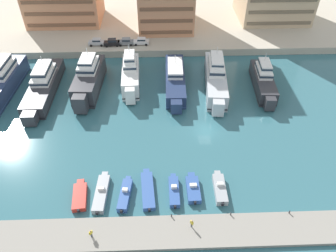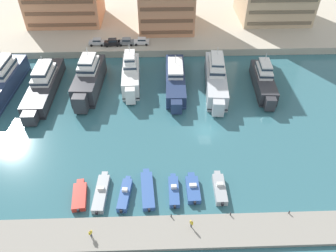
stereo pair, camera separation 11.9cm
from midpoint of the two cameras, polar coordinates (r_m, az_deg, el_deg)
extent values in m
plane|color=#336670|center=(64.09, 6.62, -0.79)|extent=(400.00, 400.00, 0.00)
cube|color=#BCB29E|center=(118.76, 2.74, 20.69)|extent=(180.00, 70.00, 1.85)
cube|color=gray|center=(50.10, 9.77, -17.55)|extent=(120.00, 5.33, 0.53)
cube|color=navy|center=(81.51, -26.51, 6.66)|extent=(5.29, 18.98, 3.90)
cube|color=#334C7F|center=(82.15, -26.25, 5.94)|extent=(5.34, 19.17, 0.24)
cube|color=white|center=(81.19, -26.75, 8.86)|extent=(3.76, 8.05, 1.77)
cube|color=#233342|center=(81.11, -26.79, 8.96)|extent=(3.81, 8.14, 0.64)
cube|color=white|center=(80.48, -27.08, 9.78)|extent=(2.93, 6.28, 1.33)
cube|color=#233342|center=(80.42, -27.11, 9.86)|extent=(2.97, 6.35, 0.48)
cylinder|color=silver|center=(80.69, -27.11, 11.16)|extent=(0.16, 0.16, 1.80)
cube|color=navy|center=(89.39, -24.07, 9.84)|extent=(3.68, 1.10, 0.20)
cube|color=#333338|center=(77.98, -20.67, 6.47)|extent=(4.99, 19.74, 2.84)
cube|color=#333338|center=(69.70, -22.84, 1.32)|extent=(2.70, 2.46, 2.41)
cube|color=black|center=(78.47, -20.52, 5.92)|extent=(5.04, 19.94, 0.24)
cube|color=white|center=(78.08, -20.77, 8.33)|extent=(3.86, 8.30, 1.31)
cube|color=#233342|center=(78.01, -20.79, 8.41)|extent=(3.91, 8.38, 0.47)
cube|color=white|center=(77.39, -21.01, 9.19)|extent=(3.01, 6.47, 1.45)
cube|color=#233342|center=(77.32, -21.04, 9.28)|extent=(3.05, 6.54, 0.52)
cylinder|color=silver|center=(77.63, -21.08, 10.69)|extent=(0.16, 0.16, 1.80)
cube|color=#333338|center=(86.58, -18.92, 10.05)|extent=(4.16, 0.92, 0.20)
cube|color=#333338|center=(75.81, -13.47, 7.80)|extent=(5.77, 15.49, 4.38)
cube|color=#333338|center=(68.91, -14.94, 3.85)|extent=(2.82, 2.59, 3.72)
cube|color=black|center=(76.58, -13.30, 6.92)|extent=(5.83, 15.64, 0.24)
cube|color=white|center=(75.19, -13.65, 10.20)|extent=(4.17, 6.61, 1.66)
cube|color=#233342|center=(75.10, -13.67, 10.31)|extent=(4.23, 6.67, 0.60)
cube|color=white|center=(74.50, -13.82, 11.11)|extent=(3.26, 5.15, 1.14)
cube|color=#233342|center=(74.44, -13.83, 11.19)|extent=(3.30, 5.21, 0.41)
cylinder|color=silver|center=(74.61, -13.85, 12.46)|extent=(0.16, 0.16, 1.80)
cube|color=#333338|center=(82.94, -12.22, 10.33)|extent=(4.19, 1.14, 0.20)
cube|color=white|center=(75.85, -6.41, 8.63)|extent=(4.16, 13.79, 4.07)
cube|color=white|center=(69.45, -6.52, 5.30)|extent=(2.09, 1.91, 3.46)
cube|color=black|center=(76.57, -6.33, 7.80)|extent=(4.21, 13.93, 0.24)
cube|color=white|center=(75.26, -6.56, 10.86)|extent=(3.08, 5.84, 1.56)
cube|color=#233342|center=(75.18, -6.56, 10.96)|extent=(3.12, 5.90, 0.56)
cube|color=white|center=(74.51, -6.64, 11.86)|extent=(2.40, 4.56, 1.46)
cube|color=#233342|center=(74.44, -6.65, 11.96)|extent=(2.43, 4.60, 0.52)
cylinder|color=silver|center=(74.49, -6.73, 13.27)|extent=(0.16, 0.16, 1.80)
cube|color=white|center=(82.54, -6.27, 10.82)|extent=(3.17, 1.01, 0.20)
cube|color=navy|center=(75.07, 1.33, 8.03)|extent=(4.70, 18.04, 2.99)
cube|color=navy|center=(66.96, 1.53, 3.42)|extent=(2.38, 2.17, 2.54)
cube|color=#334C7F|center=(75.60, 1.32, 7.41)|extent=(4.75, 18.22, 0.24)
cube|color=white|center=(74.99, 1.34, 10.04)|extent=(3.49, 7.62, 1.55)
cube|color=#233342|center=(74.91, 1.34, 10.14)|extent=(3.54, 7.69, 0.56)
cylinder|color=silver|center=(75.12, 1.34, 11.58)|extent=(0.16, 0.16, 1.80)
cube|color=navy|center=(83.43, 1.18, 11.19)|extent=(3.61, 1.00, 0.20)
cube|color=silver|center=(75.28, 8.34, 7.98)|extent=(5.95, 19.03, 3.67)
cube|color=silver|center=(66.86, 8.80, 3.19)|extent=(2.52, 2.33, 3.12)
cube|color=black|center=(75.93, 8.26, 7.23)|extent=(6.00, 19.22, 0.24)
cube|color=white|center=(75.03, 8.49, 10.31)|extent=(4.02, 8.13, 1.79)
cube|color=#233342|center=(74.94, 8.50, 10.43)|extent=(4.07, 8.21, 0.65)
cube|color=white|center=(74.25, 8.61, 11.34)|extent=(3.14, 6.34, 1.31)
cube|color=#233342|center=(74.19, 8.62, 11.43)|extent=(3.17, 6.41, 0.47)
cylinder|color=silver|center=(74.53, 8.68, 12.82)|extent=(0.16, 0.16, 1.80)
cube|color=silver|center=(84.05, 7.94, 11.18)|extent=(3.68, 1.23, 0.20)
cube|color=#333338|center=(77.16, 16.25, 7.35)|extent=(4.73, 14.60, 3.19)
cube|color=#333338|center=(70.77, 17.40, 3.76)|extent=(2.18, 2.00, 2.72)
cube|color=black|center=(77.71, 16.11, 6.72)|extent=(4.78, 14.75, 0.24)
cube|color=white|center=(76.84, 16.44, 9.23)|extent=(3.33, 6.23, 1.44)
cube|color=#233342|center=(76.76, 16.46, 9.32)|extent=(3.37, 6.29, 0.52)
cube|color=white|center=(76.14, 16.64, 10.11)|extent=(2.60, 4.86, 1.34)
cube|color=#233342|center=(76.08, 16.66, 10.20)|extent=(2.63, 4.91, 0.48)
cylinder|color=silver|center=(76.15, 16.74, 11.47)|extent=(0.16, 0.16, 1.80)
cube|color=#333338|center=(83.82, 15.24, 9.87)|extent=(3.22, 1.12, 0.20)
cube|color=red|center=(54.30, -15.09, -11.84)|extent=(2.59, 5.16, 0.89)
cube|color=red|center=(56.10, -14.91, -9.49)|extent=(1.23, 1.05, 0.75)
cube|color=black|center=(52.61, -15.30, -14.05)|extent=(0.39, 0.32, 0.60)
cube|color=#9EA3A8|center=(53.88, -11.53, -11.47)|extent=(2.17, 7.04, 0.96)
cube|color=#9EA3A8|center=(56.22, -10.87, -8.36)|extent=(1.04, 0.87, 0.82)
cube|color=silver|center=(53.64, -11.53, -10.57)|extent=(1.03, 0.65, 0.45)
cube|color=#283847|center=(53.75, -11.49, -10.29)|extent=(0.91, 0.13, 0.27)
cube|color=black|center=(51.69, -12.25, -14.59)|extent=(0.37, 0.30, 0.60)
cube|color=#33569E|center=(53.00, -7.47, -11.86)|extent=(2.18, 5.96, 1.09)
cube|color=#33569E|center=(54.93, -6.87, -9.20)|extent=(0.92, 0.78, 0.93)
cube|color=silver|center=(52.62, -7.46, -10.96)|extent=(0.91, 0.69, 0.52)
cube|color=#283847|center=(52.73, -7.42, -10.67)|extent=(0.77, 0.17, 0.31)
cube|color=black|center=(51.15, -8.12, -14.52)|extent=(0.39, 0.32, 0.60)
cube|color=#33569E|center=(53.36, -3.50, -11.18)|extent=(2.44, 7.27, 0.84)
cube|color=#33569E|center=(55.86, -3.76, -7.97)|extent=(1.11, 0.94, 0.71)
cube|color=black|center=(51.03, -3.24, -14.41)|extent=(0.38, 0.31, 0.60)
cube|color=#33569E|center=(53.10, 1.09, -11.38)|extent=(1.60, 5.61, 0.91)
cube|color=#33569E|center=(55.05, 0.94, -8.80)|extent=(0.88, 0.72, 0.77)
cube|color=silver|center=(52.78, 1.08, -10.53)|extent=(0.88, 0.60, 0.56)
cube|color=#283847|center=(52.88, 1.07, -10.24)|extent=(0.80, 0.08, 0.34)
cube|color=black|center=(51.23, 1.25, -13.93)|extent=(0.36, 0.28, 0.60)
cube|color=#33569E|center=(53.47, 4.44, -11.02)|extent=(2.12, 4.95, 0.94)
cube|color=#33569E|center=(55.25, 4.12, -8.67)|extent=(1.14, 0.94, 0.80)
cube|color=silver|center=(53.15, 4.43, -10.25)|extent=(1.13, 0.62, 0.44)
cube|color=#283847|center=(53.27, 4.41, -9.97)|extent=(1.02, 0.10, 0.26)
cube|color=black|center=(51.79, 4.77, -13.22)|extent=(0.36, 0.29, 0.60)
cube|color=#9EA3A8|center=(53.90, 9.06, -10.85)|extent=(1.87, 5.60, 1.10)
cube|color=#9EA3A8|center=(55.85, 8.61, -8.31)|extent=(1.00, 0.82, 0.93)
cube|color=silver|center=(53.53, 9.09, -9.97)|extent=(1.00, 0.61, 0.52)
cube|color=#283847|center=(53.64, 9.05, -9.68)|extent=(0.90, 0.09, 0.31)
cube|color=black|center=(52.05, 9.54, -13.33)|extent=(0.36, 0.28, 0.60)
cube|color=#B7BCC1|center=(90.34, -12.25, 14.02)|extent=(4.12, 1.76, 0.80)
cube|color=#B7BCC1|center=(89.99, -12.22, 14.44)|extent=(2.12, 1.59, 0.68)
cube|color=#1E2833|center=(89.99, -12.22, 14.44)|extent=(2.08, 1.60, 0.37)
cylinder|color=black|center=(90.05, -13.16, 13.49)|extent=(0.64, 0.23, 0.64)
cylinder|color=black|center=(91.53, -12.99, 13.99)|extent=(0.64, 0.23, 0.64)
cylinder|color=black|center=(89.53, -11.42, 13.59)|extent=(0.64, 0.23, 0.64)
cylinder|color=black|center=(91.02, -11.28, 14.09)|extent=(0.64, 0.23, 0.64)
cube|color=black|center=(89.39, -9.67, 14.07)|extent=(4.20, 1.95, 0.80)
cube|color=black|center=(89.05, -9.62, 14.50)|extent=(2.19, 1.69, 0.68)
cube|color=#1E2833|center=(89.05, -9.62, 14.50)|extent=(2.15, 1.70, 0.37)
cylinder|color=black|center=(88.94, -10.54, 13.52)|extent=(0.65, 0.26, 0.64)
cylinder|color=black|center=(90.44, -10.49, 14.02)|extent=(0.65, 0.26, 0.64)
cylinder|color=black|center=(88.72, -8.76, 13.66)|extent=(0.65, 0.26, 0.64)
cylinder|color=black|center=(90.23, -8.74, 14.16)|extent=(0.65, 0.26, 0.64)
cube|color=slate|center=(89.23, -7.27, 14.27)|extent=(4.10, 1.71, 0.80)
cube|color=slate|center=(88.88, -7.22, 14.70)|extent=(2.10, 1.56, 0.68)
cube|color=#1E2833|center=(88.88, -7.22, 14.70)|extent=(2.06, 1.58, 0.37)
cylinder|color=black|center=(88.79, -8.18, 13.75)|extent=(0.64, 0.22, 0.64)
cylinder|color=black|center=(90.30, -8.09, 14.25)|extent=(0.64, 0.22, 0.64)
cylinder|color=black|center=(88.53, -6.39, 13.83)|extent=(0.64, 0.22, 0.64)
cylinder|color=black|center=(90.04, -6.33, 14.33)|extent=(0.64, 0.22, 0.64)
cube|color=white|center=(89.02, -4.63, 14.40)|extent=(4.13, 1.78, 0.80)
cube|color=white|center=(88.68, -4.55, 14.83)|extent=(2.13, 1.60, 0.68)
cube|color=#1E2833|center=(88.68, -4.55, 14.83)|extent=(2.09, 1.61, 0.37)
cylinder|color=black|center=(88.55, -5.54, 13.90)|extent=(0.64, 0.23, 0.64)
cylinder|color=black|center=(90.05, -5.47, 14.39)|extent=(0.64, 0.23, 0.64)
cylinder|color=black|center=(88.37, -3.74, 13.94)|extent=(0.64, 0.23, 0.64)
cylinder|color=black|center=(89.88, -3.70, 14.44)|extent=(0.64, 0.23, 0.64)
cube|color=brown|center=(100.37, -17.89, 16.39)|extent=(18.99, 0.24, 0.90)
cube|color=brown|center=(99.16, -18.28, 18.06)|extent=(18.99, 0.24, 0.90)
cube|color=brown|center=(98.04, -18.70, 19.76)|extent=(18.99, 0.24, 0.90)
cube|color=brown|center=(91.79, -0.14, 16.00)|extent=(13.83, 0.24, 0.90)
cube|color=brown|center=(90.48, -0.15, 17.81)|extent=(13.83, 0.24, 0.90)
cube|color=brown|center=(89.27, -0.15, 19.67)|extent=(13.83, 0.24, 0.90)
cube|color=#6D5F4B|center=(101.85, 18.85, 16.55)|extent=(18.25, 0.24, 0.90)
cube|color=#6D5F4B|center=(100.65, 19.26, 18.20)|extent=(18.25, 0.24, 0.90)
cube|color=#6D5F4B|center=(99.54, 19.69, 19.89)|extent=(18.25, 0.24, 0.90)
cylinder|color=#282D3D|center=(49.55, -13.11, -17.94)|extent=(0.12, 0.12, 0.75)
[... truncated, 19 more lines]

